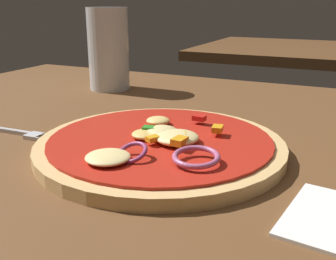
{
  "coord_description": "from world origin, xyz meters",
  "views": [
    {
      "loc": [
        0.18,
        -0.35,
        0.2
      ],
      "look_at": [
        -0.01,
        0.04,
        0.05
      ],
      "focal_mm": 42.9,
      "sensor_mm": 36.0,
      "label": 1
    }
  ],
  "objects": [
    {
      "name": "dining_table",
      "position": [
        0.0,
        0.0,
        0.02
      ],
      "size": [
        1.13,
        0.94,
        0.03
      ],
      "color": "brown",
      "rests_on": "ground"
    },
    {
      "name": "pizza",
      "position": [
        -0.01,
        0.02,
        0.04
      ],
      "size": [
        0.27,
        0.27,
        0.03
      ],
      "color": "tan",
      "rests_on": "dining_table"
    },
    {
      "name": "fork",
      "position": [
        -0.21,
        -0.0,
        0.04
      ],
      "size": [
        0.19,
        0.02,
        0.01
      ],
      "color": "silver",
      "rests_on": "dining_table"
    },
    {
      "name": "beer_glass",
      "position": [
        -0.24,
        0.28,
        0.1
      ],
      "size": [
        0.08,
        0.08,
        0.15
      ],
      "color": "silver",
      "rests_on": "dining_table"
    },
    {
      "name": "background_table",
      "position": [
        0.02,
        1.17,
        0.02
      ],
      "size": [
        0.76,
        0.59,
        0.03
      ],
      "color": "brown",
      "rests_on": "ground"
    }
  ]
}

